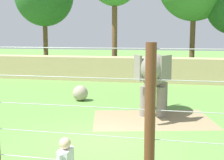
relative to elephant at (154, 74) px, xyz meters
name	(u,v)px	position (x,y,z in m)	size (l,w,h in m)	color
ground_plane	(105,140)	(-1.33, -3.85, -1.84)	(120.00, 120.00, 0.00)	#609342
dirt_patch	(152,119)	(0.04, -0.90, -1.83)	(4.95, 3.27, 0.01)	#937F5B
embankment_wall	(147,70)	(-1.33, 9.81, -0.92)	(36.00, 1.80, 1.83)	tan
elephant	(154,74)	(0.00, 0.00, 0.00)	(1.58, 3.74, 2.77)	gray
enrichment_ball	(80,93)	(-4.12, 2.09, -1.42)	(0.83, 0.83, 0.83)	tan
cable_fence	(69,116)	(-1.38, -7.20, -0.12)	(11.87, 0.24, 3.42)	brown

